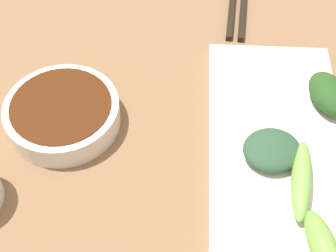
# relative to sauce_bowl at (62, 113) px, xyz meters

# --- Properties ---
(tabletop) EXTENTS (2.10, 2.10, 0.02)m
(tabletop) POSITION_rel_sauce_bowl_xyz_m (0.13, -0.02, -0.03)
(tabletop) COLOR brown
(tabletop) RESTS_ON ground
(sauce_bowl) EXTENTS (0.13, 0.13, 0.03)m
(sauce_bowl) POSITION_rel_sauce_bowl_xyz_m (0.00, 0.00, 0.00)
(sauce_bowl) COLOR silver
(sauce_bowl) RESTS_ON tabletop
(serving_plate) EXTENTS (0.16, 0.36, 0.01)m
(serving_plate) POSITION_rel_sauce_bowl_xyz_m (0.25, -0.05, -0.01)
(serving_plate) COLOR white
(serving_plate) RESTS_ON tabletop
(broccoli_leafy_0) EXTENTS (0.08, 0.07, 0.02)m
(broccoli_leafy_0) POSITION_rel_sauce_bowl_xyz_m (0.24, -0.04, 0.01)
(broccoli_leafy_0) COLOR #2C4D34
(broccoli_leafy_0) RESTS_ON serving_plate
(broccoli_stalk_1) EXTENTS (0.04, 0.10, 0.02)m
(broccoli_stalk_1) POSITION_rel_sauce_bowl_xyz_m (0.27, -0.08, 0.01)
(broccoli_stalk_1) COLOR #77B14A
(broccoli_stalk_1) RESTS_ON serving_plate
(broccoli_leafy_2) EXTENTS (0.06, 0.08, 0.03)m
(broccoli_leafy_2) POSITION_rel_sauce_bowl_xyz_m (0.31, 0.04, 0.01)
(broccoli_leafy_2) COLOR #254B1D
(broccoli_leafy_2) RESTS_ON serving_plate
(broccoli_stalk_3) EXTENTS (0.04, 0.08, 0.02)m
(broccoli_stalk_3) POSITION_rel_sauce_bowl_xyz_m (0.28, -0.16, 0.01)
(broccoli_stalk_3) COLOR #6FA141
(broccoli_stalk_3) RESTS_ON serving_plate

